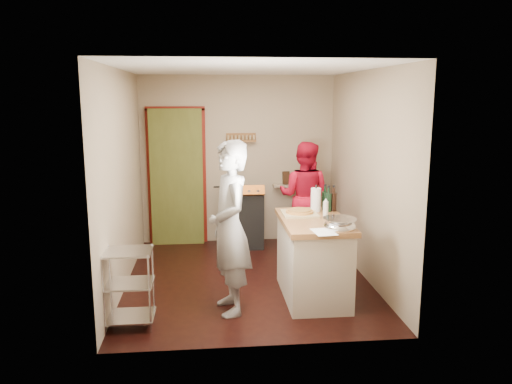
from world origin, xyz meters
TOP-DOWN VIEW (x-y plane):
  - floor at (0.00, 0.00)m, footprint 3.50×3.50m
  - back_wall at (-0.64, 1.78)m, footprint 3.00×0.44m
  - left_wall at (-1.50, 0.00)m, footprint 0.04×3.50m
  - right_wall at (1.50, 0.00)m, footprint 0.04×3.50m
  - ceiling at (0.00, 0.00)m, footprint 3.00×3.50m
  - stove at (0.05, 1.42)m, footprint 0.60×0.63m
  - wire_shelving at (-1.28, -1.20)m, footprint 0.48×0.40m
  - island at (0.71, -0.64)m, footprint 0.72×1.32m
  - person_stripe at (-0.26, -0.94)m, footprint 0.57×0.75m
  - person_red at (0.96, 1.20)m, footprint 0.98×0.90m

SIDE VIEW (x-z plane):
  - floor at x=0.00m, z-range 0.00..0.00m
  - wire_shelving at x=-1.28m, z-range 0.04..0.84m
  - stove at x=0.05m, z-range -0.05..0.95m
  - island at x=0.71m, z-range -0.13..1.10m
  - person_red at x=0.96m, z-range 0.00..1.63m
  - person_stripe at x=-0.26m, z-range 0.00..1.84m
  - back_wall at x=-0.64m, z-range -0.17..2.43m
  - left_wall at x=-1.50m, z-range 0.00..2.60m
  - right_wall at x=1.50m, z-range 0.00..2.60m
  - ceiling at x=0.00m, z-range 2.60..2.62m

